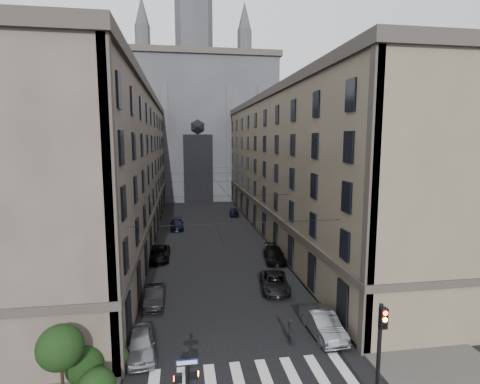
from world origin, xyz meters
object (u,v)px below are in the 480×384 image
car_right_near (323,323)px  car_right_midnear (275,282)px  car_right_midfar (275,255)px  pedestrian (291,331)px  traffic_light_right (380,343)px  car_left_near (140,344)px  gothic_tower (195,119)px  car_left_midfar (158,253)px  car_left_midnear (154,296)px  car_left_far (177,225)px  car_right_far (234,212)px

car_right_near → car_right_midnear: size_ratio=0.95×
car_right_midfar → pedestrian: (-3.05, -16.10, 0.12)m
traffic_light_right → car_left_near: 13.61m
gothic_tower → car_left_midfar: 51.75m
car_left_midnear → car_left_midfar: car_left_midfar is taller
car_left_midnear → pedestrian: bearing=-40.2°
car_left_far → car_right_near: bearing=-73.6°
car_right_midnear → car_left_midnear: bearing=-164.5°
traffic_light_right → car_right_far: (-0.33, 46.74, -2.64)m
car_left_near → car_right_midnear: car_left_near is taller
car_right_near → car_right_far: bearing=88.2°
car_right_midnear → car_right_far: bearing=96.1°
car_left_near → car_right_midnear: 13.31m
car_left_midnear → car_right_near: 13.05m
car_left_far → car_left_near: bearing=-94.1°
car_right_midfar → car_right_far: (-0.85, 24.57, -0.08)m
car_left_near → car_right_far: bearing=67.0°
car_right_midfar → pedestrian: 16.39m
car_left_midnear → pedestrian: (8.93, -7.18, 0.15)m
gothic_tower → car_right_midnear: gothic_tower is taller
car_left_near → car_left_midnear: (0.34, 6.98, -0.02)m
traffic_light_right → car_left_far: (-9.91, 38.60, -2.61)m
car_right_near → car_left_far: bearing=105.1°
car_left_midnear → car_left_midfar: 11.33m
car_right_midfar → car_right_far: size_ratio=1.31×
car_right_far → car_left_near: bearing=-99.4°
car_left_midfar → car_right_near: size_ratio=1.09×
car_left_midnear → car_right_midnear: size_ratio=0.84×
car_left_near → car_left_midfar: bearing=82.8°
car_left_far → car_right_far: bearing=39.6°
car_right_midnear → traffic_light_right: bearing=-76.6°
gothic_tower → car_right_far: gothic_tower is taller
car_left_midfar → pedestrian: 20.70m
car_right_midnear → car_right_far: size_ratio=1.32×
pedestrian → car_left_midfar: bearing=11.2°
pedestrian → traffic_light_right: bearing=-172.8°
traffic_light_right → pedestrian: 7.03m
gothic_tower → car_left_far: (-4.31, -34.44, -17.12)m
traffic_light_right → pedestrian: bearing=112.6°
car_left_midfar → car_right_midnear: size_ratio=1.03×
traffic_light_right → car_right_midnear: traffic_light_right is taller
car_left_midfar → car_right_midfar: car_right_midfar is taller
car_left_midfar → car_left_far: size_ratio=1.11×
car_left_midfar → traffic_light_right: bearing=-63.9°
gothic_tower → car_right_midnear: (4.20, -58.44, -17.10)m
car_right_far → pedestrian: bearing=-86.6°
car_left_near → pedestrian: pedestrian is taller
car_left_near → car_left_midfar: (0.00, 18.30, 0.00)m
traffic_light_right → car_left_far: traffic_light_right is taller
car_left_far → pedestrian: (7.38, -32.52, 0.16)m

